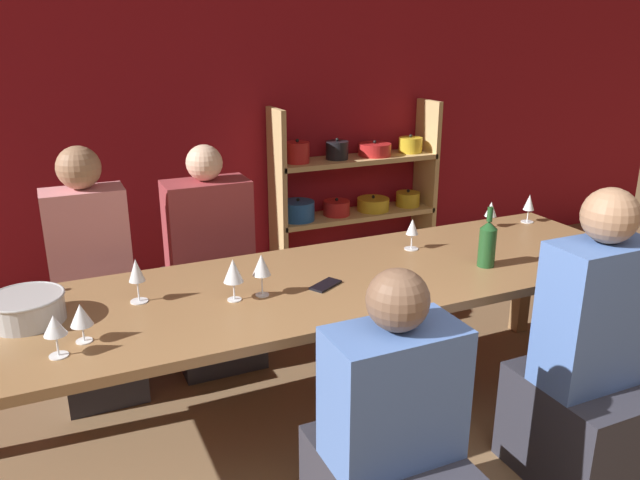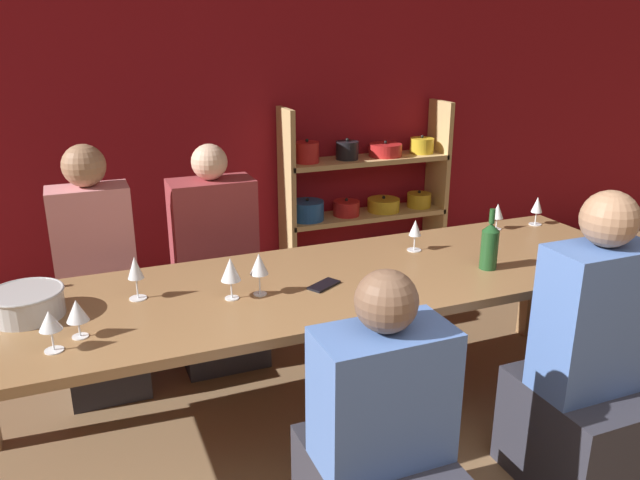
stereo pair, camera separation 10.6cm
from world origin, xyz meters
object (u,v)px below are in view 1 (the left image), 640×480
object	(u,v)px
dining_table	(329,293)
wine_glass_empty_c	(529,203)
wine_glass_red_c	(491,210)
person_far_a	(212,284)
wine_glass_empty_a	(261,266)
mixing_bowl	(26,308)
person_near_b	(584,380)
wine_bottle_dark	(487,243)
wine_glass_red_b	(233,272)
cell_phone	(326,285)
person_far_b	(96,305)
wine_glass_red_a	(81,316)
wine_glass_white_b	(136,272)
wine_glass_empty_b	(412,228)
wine_glass_white_a	(55,327)
person_near_c	(391,462)
shelf_unit	(354,203)

from	to	relation	value
dining_table	wine_glass_empty_c	world-z (taller)	wine_glass_empty_c
wine_glass_red_c	person_far_a	world-z (taller)	person_far_a
dining_table	wine_glass_empty_a	distance (m)	0.39
mixing_bowl	person_near_b	bearing A→B (deg)	-23.50
wine_bottle_dark	wine_glass_red_b	bearing A→B (deg)	174.55
cell_phone	person_far_b	size ratio (longest dim) A/B	0.13
mixing_bowl	wine_glass_red_a	distance (m)	0.31
wine_glass_white_b	mixing_bowl	bearing A→B (deg)	-178.18
cell_phone	person_near_b	xyz separation A→B (m)	(0.81, -0.71, -0.28)
wine_bottle_dark	person_far_b	distance (m)	1.93
person_far_a	person_far_b	xyz separation A→B (m)	(-0.62, -0.11, 0.04)
wine_glass_red_c	person_far_b	xyz separation A→B (m)	(-2.08, 0.42, -0.36)
wine_glass_empty_b	person_far_b	size ratio (longest dim) A/B	0.12
wine_glass_empty_b	wine_glass_red_c	world-z (taller)	wine_glass_empty_b
wine_glass_white_a	cell_phone	distance (m)	1.10
person_far_a	person_near_c	xyz separation A→B (m)	(0.17, -1.66, -0.05)
dining_table	person_near_b	xyz separation A→B (m)	(0.76, -0.78, -0.21)
wine_bottle_dark	person_far_a	distance (m)	1.51
wine_glass_white_a	person_near_b	xyz separation A→B (m)	(1.89, -0.53, -0.38)
shelf_unit	person_near_c	distance (m)	2.78
wine_glass_white_a	person_near_b	bearing A→B (deg)	-15.70
cell_phone	shelf_unit	bearing A→B (deg)	59.11
wine_glass_empty_a	wine_glass_white_b	distance (m)	0.50
person_near_b	wine_bottle_dark	bearing A→B (deg)	92.59
wine_glass_empty_b	wine_glass_white_b	size ratio (longest dim) A/B	0.86
wine_glass_empty_a	wine_glass_empty_b	bearing A→B (deg)	14.93
cell_phone	person_far_a	world-z (taller)	person_far_a
mixing_bowl	wine_glass_empty_b	bearing A→B (deg)	3.24
wine_glass_red_b	mixing_bowl	bearing A→B (deg)	170.31
person_near_b	wine_glass_red_b	bearing A→B (deg)	148.93
wine_glass_red_b	dining_table	bearing A→B (deg)	5.95
dining_table	wine_glass_red_a	distance (m)	1.07
person_far_b	wine_glass_red_a	bearing A→B (deg)	83.73
wine_glass_empty_a	person_near_b	bearing A→B (deg)	-33.69
wine_glass_empty_c	wine_glass_red_c	distance (m)	0.26
person_near_b	person_near_c	bearing A→B (deg)	-177.43
mixing_bowl	wine_glass_empty_b	distance (m)	1.76
wine_bottle_dark	wine_glass_white_a	size ratio (longest dim) A/B	1.88
person_near_c	dining_table	bearing A→B (deg)	79.34
wine_glass_white_a	wine_glass_empty_c	world-z (taller)	wine_glass_empty_c
dining_table	wine_glass_red_b	distance (m)	0.49
wine_glass_empty_a	wine_glass_red_b	bearing A→B (deg)	178.97
wine_glass_red_a	person_far_b	distance (m)	0.97
wine_glass_red_c	wine_glass_white_b	world-z (taller)	wine_glass_white_b
dining_table	person_far_b	distance (m)	1.21
wine_glass_red_b	person_far_b	distance (m)	0.99
wine_bottle_dark	wine_glass_empty_c	distance (m)	0.81
wine_glass_red_b	person_near_c	distance (m)	0.95
wine_glass_white_b	wine_glass_red_c	bearing A→B (deg)	6.36
dining_table	wine_bottle_dark	world-z (taller)	wine_bottle_dark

